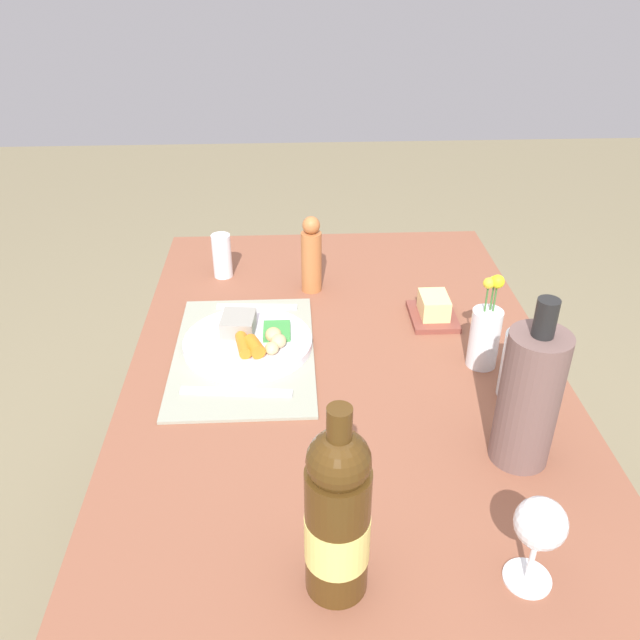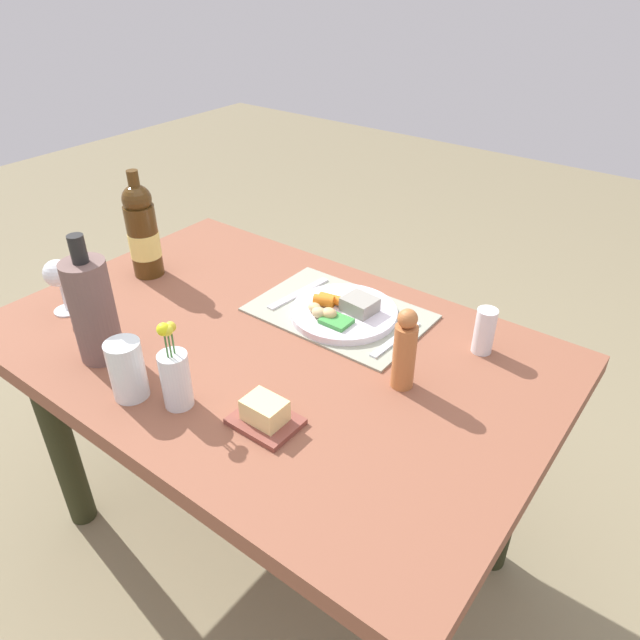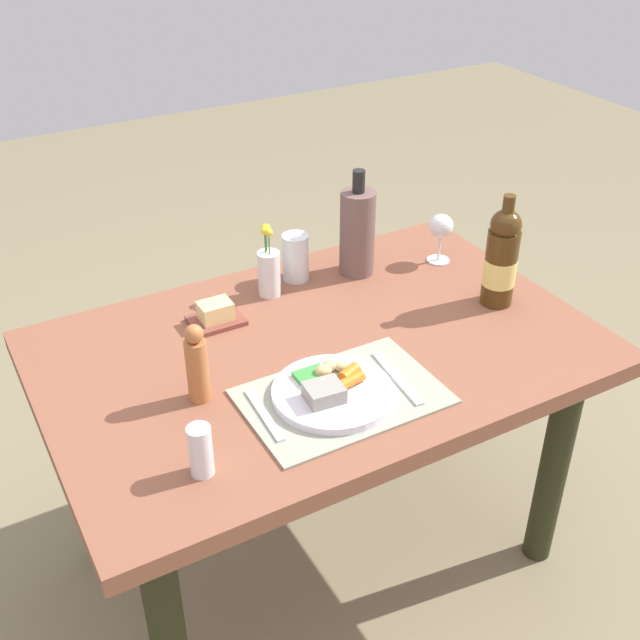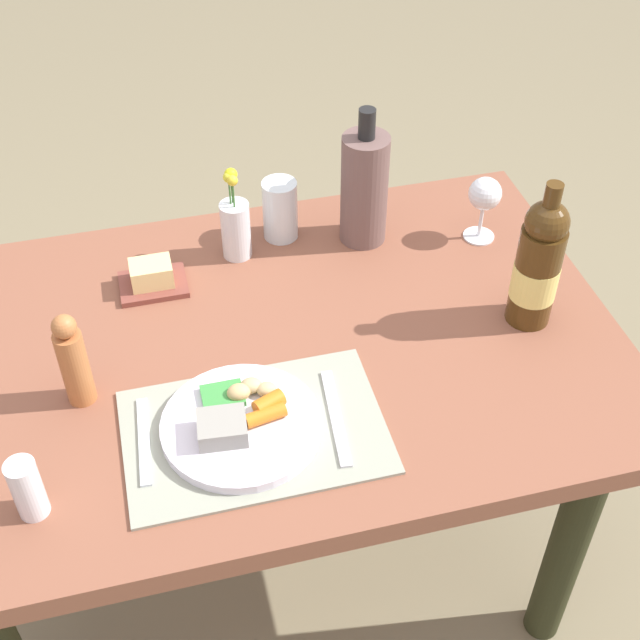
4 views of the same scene
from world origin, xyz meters
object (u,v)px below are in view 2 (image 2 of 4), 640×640
knife (299,293)px  salt_shaker (484,331)px  cooler_bottle (93,309)px  butter_dish (265,415)px  pepper_mill (405,351)px  dining_table (271,378)px  fork (396,339)px  dinner_plate (343,311)px  water_tumbler (128,373)px  wine_bottle (143,232)px  flower_vase (174,376)px  wine_glass (58,275)px

knife → salt_shaker: bearing=-167.2°
cooler_bottle → butter_dish: bearing=-173.0°
pepper_mill → dining_table: bearing=9.1°
fork → knife: 0.32m
dinner_plate → water_tumbler: bearing=70.6°
fork → wine_bottle: 0.75m
flower_vase → dinner_plate: bearing=-99.8°
wine_glass → dining_table: bearing=-157.6°
salt_shaker → wine_bottle: wine_bottle is taller
dining_table → fork: size_ratio=7.13×
water_tumbler → salt_shaker: water_tumbler is taller
dinner_plate → wine_glass: bearing=34.4°
knife → wine_bottle: 0.46m
flower_vase → pepper_mill: 0.46m
knife → wine_bottle: (0.41, 0.16, 0.12)m
cooler_bottle → wine_bottle: 0.39m
dinner_plate → wine_glass: 0.71m
water_tumbler → cooler_bottle: cooler_bottle is taller
fork → butter_dish: 0.40m
dining_table → butter_dish: (-0.18, 0.21, 0.13)m
water_tumbler → salt_shaker: size_ratio=1.19×
dining_table → wine_glass: size_ratio=9.14×
wine_glass → pepper_mill: size_ratio=0.76×
cooler_bottle → pepper_mill: cooler_bottle is taller
cooler_bottle → salt_shaker: bearing=-141.5°
butter_dish → salt_shaker: bearing=-115.7°
pepper_mill → butter_dish: bearing=60.5°
dining_table → pepper_mill: bearing=-170.9°
dining_table → knife: size_ratio=6.21×
fork → wine_glass: (0.74, 0.39, 0.09)m
dining_table → salt_shaker: salt_shaker is taller
cooler_bottle → wine_glass: size_ratio=2.08×
butter_dish → wine_bottle: wine_bottle is taller
dining_table → water_tumbler: (0.10, 0.31, 0.16)m
flower_vase → butter_dish: bearing=-161.1°
butter_dish → dining_table: bearing=-49.9°
flower_vase → wine_glass: flower_vase is taller
cooler_bottle → pepper_mill: size_ratio=1.59×
salt_shaker → wine_glass: wine_glass is taller
wine_glass → water_tumbler: bearing=164.9°
dining_table → water_tumbler: bearing=72.4°
butter_dish → water_tumbler: size_ratio=1.00×
fork → pepper_mill: size_ratio=0.98×
dinner_plate → flower_vase: (0.08, 0.46, 0.05)m
flower_vase → pepper_mill: size_ratio=1.07×
dinner_plate → fork: size_ratio=1.45×
dinner_plate → fork: bearing=176.3°
dining_table → dinner_plate: size_ratio=4.92×
dinner_plate → cooler_bottle: 0.58m
knife → wine_glass: (0.42, 0.41, 0.09)m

